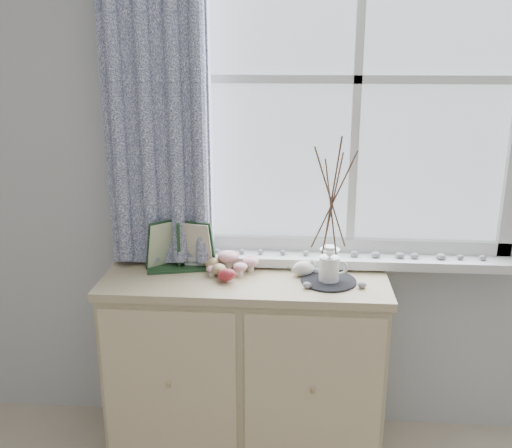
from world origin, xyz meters
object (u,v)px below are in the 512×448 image
object	(u,v)px
botanical_book	(178,247)
twig_pitcher	(332,198)
toadstool_cluster	(235,261)
sideboard	(246,366)

from	to	relation	value
botanical_book	twig_pitcher	bearing A→B (deg)	-19.97
botanical_book	twig_pitcher	xyz separation A→B (m)	(0.64, -0.06, 0.24)
toadstool_cluster	twig_pitcher	world-z (taller)	twig_pitcher
toadstool_cluster	twig_pitcher	size ratio (longest dim) A/B	0.35
twig_pitcher	sideboard	bearing A→B (deg)	169.74
sideboard	twig_pitcher	distance (m)	0.86
botanical_book	toadstool_cluster	bearing A→B (deg)	-9.69
sideboard	twig_pitcher	size ratio (longest dim) A/B	1.92
sideboard	botanical_book	size ratio (longest dim) A/B	3.67
twig_pitcher	botanical_book	bearing A→B (deg)	167.67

